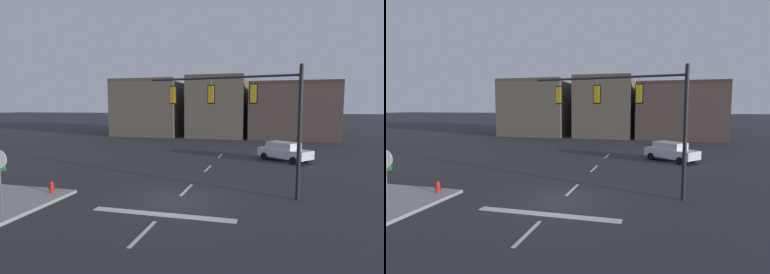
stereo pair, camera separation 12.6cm
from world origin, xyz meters
TOP-DOWN VIEW (x-y plane):
  - ground_plane at (0.00, 0.00)m, footprint 400.00×400.00m
  - stop_bar_paint at (0.00, -2.00)m, footprint 6.40×0.50m
  - lane_centreline at (0.00, 2.00)m, footprint 0.16×26.40m
  - signal_mast_near_side at (3.12, 1.99)m, footprint 8.16×1.29m
  - stop_sign at (-6.39, -3.89)m, footprint 0.76×0.64m
  - car_lot_nearside at (5.66, 12.68)m, footprint 4.57×4.14m
  - fire_hydrant at (-6.49, -0.78)m, footprint 0.40×0.30m
  - building_row at (-4.44, 34.41)m, footprint 33.22×13.50m

SIDE VIEW (x-z plane):
  - ground_plane at x=0.00m, z-range 0.00..0.00m
  - lane_centreline at x=0.00m, z-range 0.00..0.01m
  - stop_bar_paint at x=0.00m, z-range 0.00..0.01m
  - fire_hydrant at x=-6.49m, z-range -0.05..0.70m
  - car_lot_nearside at x=5.66m, z-range 0.05..1.66m
  - stop_sign at x=-6.39m, z-range 0.73..3.56m
  - building_row at x=-4.44m, z-range -0.45..8.71m
  - signal_mast_near_side at x=3.12m, z-range 1.33..7.98m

